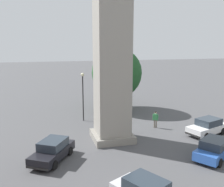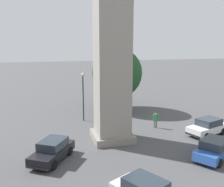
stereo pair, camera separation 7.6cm
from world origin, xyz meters
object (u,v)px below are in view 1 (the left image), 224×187
pedestrian (155,118)px  tree (117,73)px  car_blue_kerb (53,150)px  lamp_post (83,89)px  car_red_corner (215,149)px  car_white_side (208,127)px

pedestrian → tree: bearing=-168.9°
car_blue_kerb → lamp_post: bearing=158.1°
car_red_corner → car_blue_kerb: bearing=-103.5°
car_red_corner → lamp_post: 14.64m
pedestrian → lamp_post: lamp_post is taller
car_blue_kerb → lamp_post: size_ratio=0.84×
tree → car_white_side: bearing=25.6°
car_red_corner → lamp_post: (-12.04, -7.87, 2.74)m
car_red_corner → tree: (-16.04, -2.89, 3.92)m
car_red_corner → lamp_post: size_ratio=0.83×
lamp_post → car_white_side: bearing=54.6°
car_white_side → pedestrian: pedestrian is taller
car_white_side → lamp_post: size_ratio=0.84×
car_white_side → pedestrian: 4.96m
tree → lamp_post: tree is taller
car_blue_kerb → pedestrian: pedestrian is taller
car_white_side → pedestrian: (-3.10, -3.86, 0.25)m
car_white_side → car_red_corner: bearing=-29.5°
car_white_side → lamp_post: 13.13m
pedestrian → lamp_post: bearing=-123.3°
car_blue_kerb → car_white_side: (-1.81, 14.19, 0.00)m
car_red_corner → tree: bearing=-169.8°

